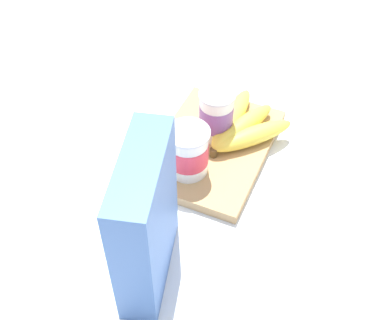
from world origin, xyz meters
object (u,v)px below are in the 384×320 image
object	(u,v)px
cereal_box	(146,221)
banana_bunch	(242,126)
cutting_board	(212,148)
yogurt_cup_front	(188,151)
yogurt_cup_back	(216,115)

from	to	relation	value
cereal_box	banana_bunch	world-z (taller)	cereal_box
cutting_board	cereal_box	xyz separation A→B (m)	(-0.28, -0.01, 0.11)
yogurt_cup_front	yogurt_cup_back	xyz separation A→B (m)	(0.11, -0.01, 0.00)
yogurt_cup_front	banana_bunch	xyz separation A→B (m)	(0.13, -0.06, -0.03)
banana_bunch	yogurt_cup_back	bearing A→B (deg)	115.35
cereal_box	banana_bunch	bearing A→B (deg)	159.61
yogurt_cup_back	yogurt_cup_front	bearing A→B (deg)	174.40
banana_bunch	cereal_box	bearing A→B (deg)	174.54
yogurt_cup_back	banana_bunch	bearing A→B (deg)	-64.65
yogurt_cup_front	yogurt_cup_back	distance (m)	0.11
yogurt_cup_front	banana_bunch	distance (m)	0.14
banana_bunch	yogurt_cup_front	bearing A→B (deg)	156.66
cutting_board	yogurt_cup_front	world-z (taller)	yogurt_cup_front
cutting_board	cereal_box	world-z (taller)	cereal_box
cereal_box	cutting_board	bearing A→B (deg)	166.69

